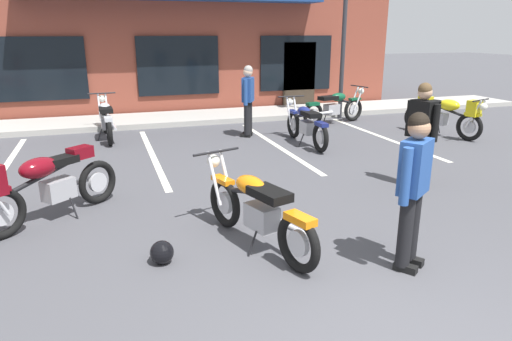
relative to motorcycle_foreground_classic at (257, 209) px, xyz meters
name	(u,v)px	position (x,y,z in m)	size (l,w,h in m)	color
ground_plane	(276,208)	(0.64, 1.05, -0.46)	(80.00, 80.00, 0.00)	#47474C
sidewalk_kerb	(187,118)	(0.64, 8.20, -0.39)	(22.00, 1.80, 0.14)	#A8A59E
brick_storefront_building	(163,42)	(0.64, 12.38, 1.60)	(14.11, 7.28, 4.11)	brown
painted_stall_lines	(217,150)	(0.64, 4.60, -0.46)	(8.23, 4.80, 0.01)	silver
motorcycle_foreground_classic	(257,209)	(0.00, 0.00, 0.00)	(0.97, 2.05, 0.98)	black
motorcycle_red_sportbike	(44,184)	(-2.40, 1.54, 0.07)	(1.75, 1.54, 0.98)	black
motorcycle_black_cruiser	(106,119)	(-1.54, 6.46, 0.00)	(0.66, 2.11, 0.98)	black
motorcycle_silver_naked	(306,124)	(2.65, 4.46, 0.00)	(0.66, 2.11, 0.98)	black
motorcycle_blue_standard	(446,114)	(6.17, 4.17, 0.07)	(0.99, 2.04, 0.98)	black
motorcycle_green_cafe_racer	(335,107)	(4.39, 6.43, 0.00)	(2.08, 0.88, 0.98)	black
person_in_shorts_foreground	(421,129)	(3.17, 1.26, 0.49)	(0.35, 0.61, 1.68)	black
person_by_back_row	(248,97)	(1.68, 5.65, 0.49)	(0.41, 0.57, 1.68)	black
person_near_building	(413,183)	(1.35, -0.99, 0.49)	(0.55, 0.43, 1.68)	black
helmet_on_pavement	(162,252)	(-1.11, -0.09, -0.33)	(0.26, 0.26, 0.26)	black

